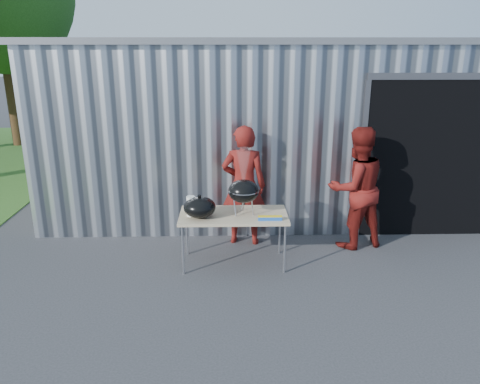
{
  "coord_description": "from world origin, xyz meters",
  "views": [
    {
      "loc": [
        -0.04,
        -5.41,
        3.03
      ],
      "look_at": [
        0.12,
        0.77,
        1.05
      ],
      "focal_mm": 35.0,
      "sensor_mm": 36.0,
      "label": 1
    }
  ],
  "objects_px": {
    "kettle_grill": "(243,185)",
    "person_bystander": "(356,188)",
    "person_cook": "(244,186)",
    "folding_table": "(234,217)"
  },
  "relations": [
    {
      "from": "folding_table",
      "to": "kettle_grill",
      "type": "xyz_separation_m",
      "value": [
        0.14,
        0.0,
        0.46
      ]
    },
    {
      "from": "folding_table",
      "to": "person_cook",
      "type": "bearing_deg",
      "value": 77.36
    },
    {
      "from": "folding_table",
      "to": "person_bystander",
      "type": "bearing_deg",
      "value": 17.42
    },
    {
      "from": "folding_table",
      "to": "person_cook",
      "type": "height_order",
      "value": "person_cook"
    },
    {
      "from": "person_cook",
      "to": "person_bystander",
      "type": "xyz_separation_m",
      "value": [
        1.69,
        -0.17,
        -0.0
      ]
    },
    {
      "from": "folding_table",
      "to": "kettle_grill",
      "type": "relative_size",
      "value": 1.61
    },
    {
      "from": "folding_table",
      "to": "person_cook",
      "type": "xyz_separation_m",
      "value": [
        0.17,
        0.75,
        0.22
      ]
    },
    {
      "from": "kettle_grill",
      "to": "person_bystander",
      "type": "relative_size",
      "value": 0.5
    },
    {
      "from": "kettle_grill",
      "to": "person_cook",
      "type": "bearing_deg",
      "value": 87.74
    },
    {
      "from": "person_cook",
      "to": "person_bystander",
      "type": "distance_m",
      "value": 1.7
    }
  ]
}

